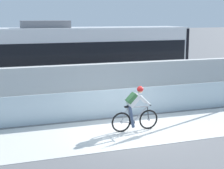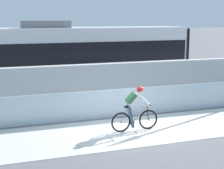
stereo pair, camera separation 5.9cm
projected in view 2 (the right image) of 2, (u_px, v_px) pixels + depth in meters
name	position (u px, v px, depth m)	size (l,w,h in m)	color
ground_plane	(131.00, 131.00, 12.52)	(200.00, 200.00, 0.00)	slate
bike_path_deck	(131.00, 131.00, 12.52)	(32.00, 3.20, 0.01)	silver
glass_parapet	(114.00, 103.00, 14.13)	(32.00, 0.05, 1.15)	silver
concrete_barrier_wall	(101.00, 85.00, 15.73)	(32.00, 0.36, 1.95)	silver
tram_rail_near	(87.00, 95.00, 18.22)	(32.00, 0.08, 0.01)	#595654
tram_rail_far	(81.00, 90.00, 19.55)	(32.00, 0.08, 0.01)	#595654
tram	(84.00, 57.00, 18.54)	(11.06, 2.54, 3.81)	silver
cyclist_on_bike	(135.00, 109.00, 12.40)	(1.77, 0.58, 1.61)	black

